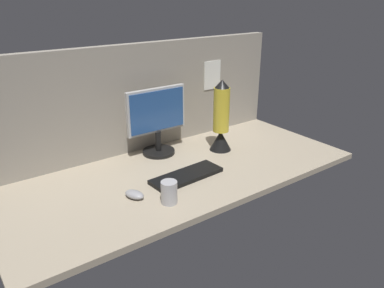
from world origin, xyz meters
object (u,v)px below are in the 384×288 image
at_px(mouse, 134,194).
at_px(lava_lamp, 221,121).
at_px(keyboard, 187,176).
at_px(monitor, 157,119).
at_px(mug_steel, 169,192).

relative_size(mouse, lava_lamp, 0.24).
bearing_deg(lava_lamp, keyboard, -154.25).
bearing_deg(monitor, lava_lamp, -27.98).
distance_m(keyboard, mug_steel, 0.25).
bearing_deg(keyboard, lava_lamp, 22.36).
bearing_deg(lava_lamp, mug_steel, -149.95).
xyz_separation_m(keyboard, lava_lamp, (0.36, 0.17, 0.16)).
xyz_separation_m(monitor, mouse, (-0.34, -0.36, -0.18)).
distance_m(monitor, mug_steel, 0.56).
xyz_separation_m(monitor, lava_lamp, (0.31, -0.17, -0.03)).
bearing_deg(mug_steel, monitor, 63.81).
distance_m(monitor, lava_lamp, 0.36).
bearing_deg(mouse, lava_lamp, -4.90).
bearing_deg(keyboard, mug_steel, -146.30).
bearing_deg(mug_steel, mouse, 129.83).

